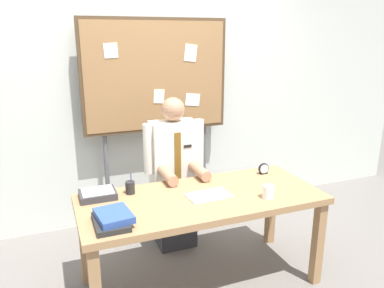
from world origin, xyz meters
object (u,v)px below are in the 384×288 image
(bulletin_board, at_px, (156,79))
(book_stack, at_px, (112,219))
(desk_clock, at_px, (264,169))
(open_notebook, at_px, (209,195))
(pen_holder, at_px, (130,187))
(coffee_mug, at_px, (268,192))
(person, at_px, (174,179))
(paper_tray, at_px, (98,194))
(desk, at_px, (201,206))

(bulletin_board, bearing_deg, book_stack, -117.70)
(book_stack, relative_size, desk_clock, 3.14)
(book_stack, xyz_separation_m, open_notebook, (0.74, 0.17, -0.03))
(book_stack, distance_m, pen_holder, 0.48)
(bulletin_board, distance_m, coffee_mug, 1.56)
(open_notebook, distance_m, coffee_mug, 0.44)
(book_stack, bearing_deg, person, 49.87)
(person, relative_size, paper_tray, 5.30)
(open_notebook, relative_size, paper_tray, 1.23)
(book_stack, height_order, open_notebook, book_stack)
(pen_holder, bearing_deg, bulletin_board, 61.43)
(coffee_mug, bearing_deg, person, 117.77)
(desk, xyz_separation_m, open_notebook, (0.05, -0.02, 0.09))
(paper_tray, bearing_deg, desk, -19.03)
(coffee_mug, height_order, pen_holder, pen_holder)
(book_stack, bearing_deg, desk_clock, 17.40)
(open_notebook, relative_size, desk_clock, 3.38)
(desk, height_order, bulletin_board, bulletin_board)
(desk, distance_m, book_stack, 0.73)
(pen_holder, distance_m, paper_tray, 0.24)
(bulletin_board, xyz_separation_m, pen_holder, (-0.48, -0.88, -0.69))
(pen_holder, bearing_deg, coffee_mug, -26.12)
(open_notebook, bearing_deg, desk, 157.65)
(desk, distance_m, coffee_mug, 0.51)
(person, distance_m, book_stack, 1.08)
(person, height_order, book_stack, person)
(coffee_mug, bearing_deg, pen_holder, 153.88)
(bulletin_board, relative_size, desk_clock, 21.66)
(desk, xyz_separation_m, book_stack, (-0.69, -0.19, 0.12))
(person, distance_m, paper_tray, 0.82)
(desk_clock, xyz_separation_m, paper_tray, (-1.39, 0.01, -0.01))
(book_stack, relative_size, coffee_mug, 3.07)
(open_notebook, xyz_separation_m, coffee_mug, (0.39, -0.19, 0.04))
(person, distance_m, coffee_mug, 0.95)
(desk_clock, bearing_deg, bulletin_board, 127.40)
(bulletin_board, height_order, pen_holder, bulletin_board)
(open_notebook, height_order, pen_holder, pen_holder)
(person, bearing_deg, bulletin_board, 89.98)
(bulletin_board, bearing_deg, paper_tray, -129.47)
(paper_tray, bearing_deg, pen_holder, -1.97)
(pen_holder, bearing_deg, desk_clock, -0.24)
(bulletin_board, distance_m, desk_clock, 1.32)
(bulletin_board, xyz_separation_m, coffee_mug, (0.44, -1.33, -0.70))
(desk_clock, height_order, pen_holder, pen_holder)
(coffee_mug, bearing_deg, desk, 154.34)
(desk, bearing_deg, paper_tray, 160.97)
(desk_clock, height_order, paper_tray, desk_clock)
(desk, height_order, book_stack, book_stack)
(person, bearing_deg, open_notebook, -85.68)
(desk, bearing_deg, coffee_mug, -25.66)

